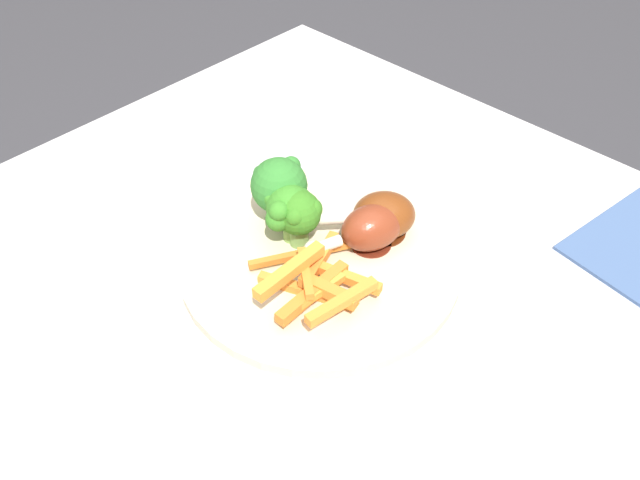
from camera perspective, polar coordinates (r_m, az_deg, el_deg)
The scene contains 8 objects.
dining_table at distance 0.74m, azimuth -4.25°, elevation -10.90°, with size 0.91×0.80×0.72m.
dinner_plate at distance 0.68m, azimuth -0.00°, elevation -1.60°, with size 0.29×0.29×0.01m, color beige.
broccoli_floret_front at distance 0.68m, azimuth -3.55°, elevation 4.82°, with size 0.06×0.06×0.08m.
broccoli_floret_middle at distance 0.66m, azimuth -2.01°, elevation 2.33°, with size 0.05×0.05×0.07m.
broccoli_floret_back at distance 0.66m, azimuth -2.79°, elevation 2.74°, with size 0.06×0.05×0.07m.
carrot_fries_pile at distance 0.62m, azimuth -0.38°, elevation -3.64°, with size 0.13×0.12×0.04m.
chicken_drumstick_near at distance 0.68m, azimuth 5.28°, elevation 2.15°, with size 0.11×0.10×0.05m.
chicken_drumstick_far at distance 0.67m, azimuth 4.28°, elevation 0.98°, with size 0.11×0.07×0.05m.
Camera 1 is at (0.27, 0.34, 1.21)m, focal length 36.35 mm.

